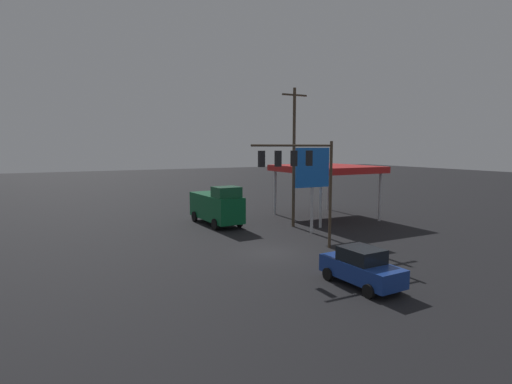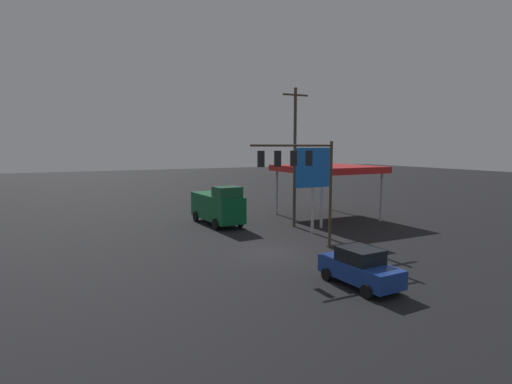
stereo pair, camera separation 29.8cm
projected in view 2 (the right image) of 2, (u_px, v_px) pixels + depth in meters
The scene contains 7 objects.
ground_plane at pixel (270, 253), 26.25m from camera, with size 200.00×200.00×0.00m, color black.
traffic_signal_assembly at pixel (301, 169), 25.84m from camera, with size 6.15×0.43×7.31m.
utility_pole at pixel (295, 155), 34.12m from camera, with size 2.40×0.26×11.87m.
gas_station_canopy at pixel (327, 169), 38.72m from camera, with size 8.01×8.96×5.11m.
price_sign at pixel (313, 171), 31.69m from camera, with size 3.09×0.27×6.86m.
sedan_far at pixel (360, 267), 19.88m from camera, with size 2.21×4.48×1.93m.
delivery_truck at pixel (218, 206), 35.50m from camera, with size 2.88×6.93×3.58m.
Camera 2 is at (12.38, 22.46, 6.93)m, focal length 28.00 mm.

